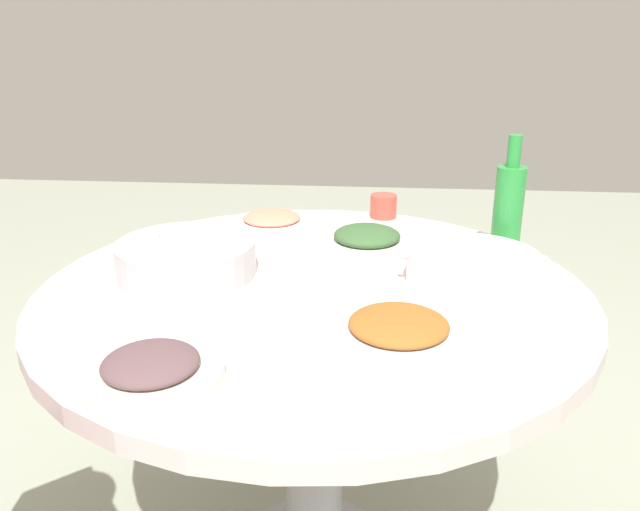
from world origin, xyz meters
The scene contains 10 objects.
round_dining_table centered at (0.00, 0.00, 0.63)m, with size 1.17×1.17×0.77m.
rice_bowl centered at (-0.04, -0.29, 0.81)m, with size 0.31×0.31×0.08m.
soup_bowl centered at (-0.04, 0.34, 0.81)m, with size 0.28×0.31×0.07m.
dish_stirfry centered at (0.23, 0.18, 0.79)m, with size 0.23×0.23×0.05m.
dish_greens centered at (-0.25, 0.11, 0.80)m, with size 0.23×0.23×0.05m.
dish_eggplant centered at (0.40, -0.22, 0.79)m, with size 0.23×0.23×0.05m.
dish_shrimp centered at (-0.41, -0.16, 0.79)m, with size 0.21×0.21×0.04m.
green_bottle centered at (-0.24, 0.45, 0.89)m, with size 0.07×0.07×0.29m.
tea_cup_near centered at (0.44, 0.06, 0.81)m, with size 0.07×0.07×0.07m, color white.
tea_cup_far centered at (-0.52, 0.15, 0.81)m, with size 0.08×0.08×0.07m, color #CB4738.
Camera 1 is at (1.24, 0.13, 1.30)m, focal length 35.39 mm.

